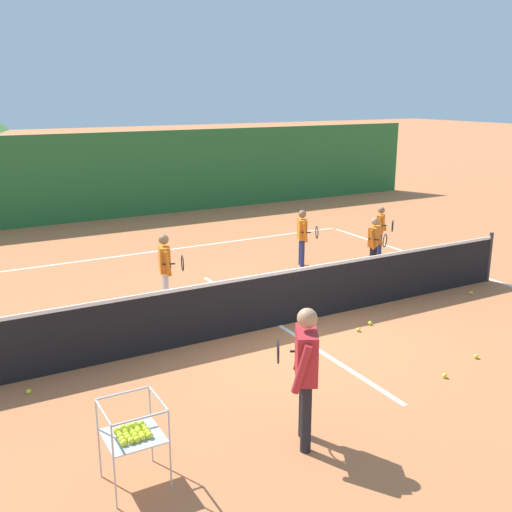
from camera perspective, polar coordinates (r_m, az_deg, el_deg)
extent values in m
plane|color=#C67042|center=(10.28, 2.27, -6.65)|extent=(120.00, 120.00, 0.00)
cube|color=white|center=(15.19, -8.95, 0.52)|extent=(10.57, 0.08, 0.01)
cube|color=white|center=(13.65, 21.61, -2.12)|extent=(0.08, 11.04, 0.01)
cube|color=white|center=(10.28, 2.27, -6.63)|extent=(0.08, 6.19, 0.01)
cylinder|color=#333338|center=(13.39, 21.40, -0.09)|extent=(0.08, 0.08, 1.05)
cube|color=black|center=(10.12, 2.30, -4.23)|extent=(10.17, 0.02, 0.92)
cube|color=white|center=(9.97, 2.33, -1.61)|extent=(10.17, 0.03, 0.06)
cylinder|color=black|center=(6.80, 4.80, -15.21)|extent=(0.12, 0.12, 0.81)
cylinder|color=black|center=(7.07, 4.61, -13.94)|extent=(0.12, 0.12, 0.81)
cube|color=#B2262D|center=(6.62, 4.83, -9.40)|extent=(0.43, 0.53, 0.57)
sphere|color=tan|center=(6.45, 4.92, -5.94)|extent=(0.22, 0.22, 0.22)
cylinder|color=#B2262D|center=(6.38, 4.39, -10.73)|extent=(0.23, 0.18, 0.55)
cylinder|color=#B2262D|center=(6.88, 4.31, -8.74)|extent=(0.19, 0.16, 0.56)
torus|color=#262628|center=(6.89, 2.12, -9.08)|extent=(0.16, 0.26, 0.29)
cylinder|color=black|center=(6.90, 4.18, -9.07)|extent=(0.21, 0.13, 0.03)
cylinder|color=silver|center=(11.31, -8.69, -2.90)|extent=(0.10, 0.10, 0.68)
cylinder|color=silver|center=(11.07, -8.56, -3.31)|extent=(0.10, 0.10, 0.68)
cube|color=orange|center=(11.02, -8.75, -0.25)|extent=(0.29, 0.44, 0.48)
sphere|color=#996B4C|center=(10.93, -8.82, 1.57)|extent=(0.19, 0.19, 0.19)
cylinder|color=orange|center=(11.26, -8.57, -0.07)|extent=(0.20, 0.12, 0.47)
cylinder|color=orange|center=(10.81, -8.43, -0.74)|extent=(0.15, 0.11, 0.47)
torus|color=#262628|center=(10.84, -7.04, -0.68)|extent=(0.10, 0.29, 0.29)
cylinder|color=black|center=(10.82, -8.32, -0.77)|extent=(0.22, 0.08, 0.03)
cylinder|color=navy|center=(13.75, 4.30, 0.47)|extent=(0.10, 0.10, 0.65)
cylinder|color=navy|center=(13.52, 4.46, 0.20)|extent=(0.10, 0.10, 0.65)
cube|color=orange|center=(13.50, 4.42, 2.59)|extent=(0.32, 0.42, 0.45)
sphere|color=#996B4C|center=(13.43, 4.45, 4.01)|extent=(0.18, 0.18, 0.18)
cylinder|color=orange|center=(13.73, 4.50, 2.68)|extent=(0.19, 0.14, 0.44)
cylinder|color=orange|center=(13.30, 4.71, 2.24)|extent=(0.15, 0.12, 0.44)
torus|color=#262628|center=(13.35, 5.84, 2.27)|extent=(0.14, 0.27, 0.29)
cylinder|color=black|center=(13.31, 4.80, 2.25)|extent=(0.21, 0.12, 0.03)
cylinder|color=black|center=(13.48, 11.26, -0.18)|extent=(0.09, 0.09, 0.61)
cylinder|color=black|center=(13.26, 10.96, -0.42)|extent=(0.09, 0.09, 0.61)
cube|color=orange|center=(13.24, 11.23, 1.87)|extent=(0.40, 0.34, 0.43)
sphere|color=tan|center=(13.17, 11.30, 3.25)|extent=(0.17, 0.17, 0.17)
cylinder|color=orange|center=(13.43, 11.70, 1.92)|extent=(0.14, 0.17, 0.42)
cylinder|color=orange|center=(13.04, 11.08, 1.54)|extent=(0.12, 0.14, 0.42)
torus|color=#262628|center=(12.97, 12.21, 1.45)|extent=(0.26, 0.18, 0.29)
cylinder|color=black|center=(13.03, 11.18, 1.57)|extent=(0.14, 0.20, 0.03)
cylinder|color=navy|center=(14.96, 11.77, 1.31)|extent=(0.09, 0.09, 0.59)
cylinder|color=navy|center=(14.74, 11.67, 1.10)|extent=(0.09, 0.09, 0.59)
cube|color=orange|center=(14.74, 11.83, 3.10)|extent=(0.37, 0.36, 0.42)
sphere|color=#996B4C|center=(14.68, 11.89, 4.30)|extent=(0.16, 0.16, 0.16)
cylinder|color=orange|center=(14.94, 12.10, 3.15)|extent=(0.16, 0.16, 0.41)
cylinder|color=orange|center=(14.55, 11.85, 2.82)|extent=(0.13, 0.13, 0.41)
torus|color=#262628|center=(14.52, 12.91, 2.80)|extent=(0.23, 0.22, 0.29)
cylinder|color=black|center=(14.54, 11.95, 2.88)|extent=(0.17, 0.18, 0.03)
cylinder|color=#B7B7BC|center=(6.56, -14.81, -16.54)|extent=(0.02, 0.02, 0.89)
cylinder|color=#B7B7BC|center=(6.69, -10.00, -15.58)|extent=(0.02, 0.02, 0.89)
cylinder|color=#B7B7BC|center=(6.10, -13.40, -19.12)|extent=(0.02, 0.02, 0.89)
cylinder|color=#B7B7BC|center=(6.24, -8.21, -17.99)|extent=(0.02, 0.02, 0.89)
cube|color=#B7B7BC|center=(6.33, -11.66, -16.47)|extent=(0.56, 0.56, 0.01)
cube|color=#B7B7BC|center=(6.40, -12.61, -12.66)|extent=(0.56, 0.02, 0.02)
cube|color=#B7B7BC|center=(5.93, -10.99, -14.99)|extent=(0.56, 0.02, 0.02)
cube|color=#B7B7BC|center=(6.10, -14.42, -14.27)|extent=(0.02, 0.56, 0.02)
cube|color=#B7B7BC|center=(6.24, -9.32, -13.28)|extent=(0.02, 0.56, 0.02)
sphere|color=yellow|center=(6.18, -12.51, -17.03)|extent=(0.07, 0.07, 0.07)
sphere|color=yellow|center=(6.23, -12.66, -16.74)|extent=(0.07, 0.07, 0.07)
sphere|color=yellow|center=(6.29, -12.82, -16.42)|extent=(0.07, 0.07, 0.07)
sphere|color=yellow|center=(6.34, -12.99, -16.21)|extent=(0.07, 0.07, 0.07)
sphere|color=yellow|center=(6.40, -13.20, -15.91)|extent=(0.07, 0.07, 0.07)
sphere|color=yellow|center=(6.19, -11.84, -16.88)|extent=(0.07, 0.07, 0.07)
sphere|color=yellow|center=(6.24, -12.10, -16.64)|extent=(0.07, 0.07, 0.07)
sphere|color=yellow|center=(6.30, -12.27, -16.39)|extent=(0.07, 0.07, 0.07)
sphere|color=yellow|center=(6.35, -12.40, -16.04)|extent=(0.07, 0.07, 0.07)
sphere|color=yellow|center=(6.41, -12.61, -15.72)|extent=(0.07, 0.07, 0.07)
sphere|color=yellow|center=(6.21, -11.31, -16.82)|extent=(0.07, 0.07, 0.07)
sphere|color=yellow|center=(6.26, -11.47, -16.49)|extent=(0.07, 0.07, 0.07)
sphere|color=yellow|center=(6.32, -11.64, -16.23)|extent=(0.07, 0.07, 0.07)
sphere|color=yellow|center=(6.37, -11.91, -15.93)|extent=(0.07, 0.07, 0.07)
sphere|color=yellow|center=(6.43, -12.02, -15.63)|extent=(0.07, 0.07, 0.07)
sphere|color=yellow|center=(6.23, -10.77, -16.63)|extent=(0.07, 0.07, 0.07)
sphere|color=yellow|center=(6.28, -10.86, -16.40)|extent=(0.07, 0.07, 0.07)
sphere|color=yellow|center=(6.33, -11.16, -16.09)|extent=(0.07, 0.07, 0.07)
sphere|color=yellow|center=(6.38, -11.29, -15.86)|extent=(0.07, 0.07, 0.07)
sphere|color=yellow|center=(6.44, -11.53, -15.51)|extent=(0.07, 0.07, 0.07)
sphere|color=yellow|center=(6.24, -10.14, -16.50)|extent=(0.07, 0.07, 0.07)
sphere|color=yellow|center=(6.29, -10.30, -16.24)|extent=(0.07, 0.07, 0.07)
sphere|color=yellow|center=(6.34, -10.50, -15.96)|extent=(0.07, 0.07, 0.07)
sphere|color=yellow|center=(6.40, -10.72, -15.71)|extent=(0.07, 0.07, 0.07)
sphere|color=yellow|center=(6.45, -10.92, -15.45)|extent=(0.07, 0.07, 0.07)
sphere|color=yellow|center=(10.16, 9.76, -6.94)|extent=(0.07, 0.07, 0.07)
sphere|color=yellow|center=(12.52, 19.84, -3.33)|extent=(0.07, 0.07, 0.07)
sphere|color=yellow|center=(9.65, 20.28, -8.98)|extent=(0.07, 0.07, 0.07)
sphere|color=yellow|center=(8.64, -20.90, -11.99)|extent=(0.07, 0.07, 0.07)
sphere|color=yellow|center=(10.47, 10.84, -6.32)|extent=(0.07, 0.07, 0.07)
sphere|color=yellow|center=(8.90, 17.57, -10.84)|extent=(0.07, 0.07, 0.07)
cube|color=#286B33|center=(19.15, -13.86, 7.41)|extent=(23.25, 0.08, 2.67)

